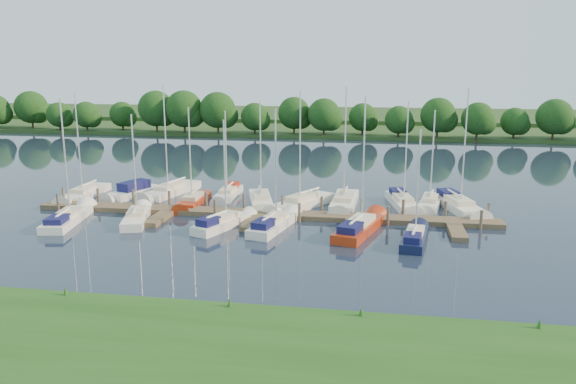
% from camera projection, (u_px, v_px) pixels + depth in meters
% --- Properties ---
extents(ground, '(260.00, 260.00, 0.00)m').
position_uv_depth(ground, '(237.00, 245.00, 40.49)').
color(ground, '#1B2637').
rests_on(ground, ground).
extents(near_bank, '(90.00, 10.00, 0.50)m').
position_uv_depth(near_bank, '(147.00, 349.00, 25.03)').
color(near_bank, '#1C4814').
rests_on(near_bank, ground).
extents(dock, '(40.00, 6.00, 0.40)m').
position_uv_depth(dock, '(258.00, 216.00, 47.48)').
color(dock, '#4B3E2A').
rests_on(dock, ground).
extents(mooring_pilings, '(38.24, 2.84, 2.00)m').
position_uv_depth(mooring_pilings, '(261.00, 208.00, 48.47)').
color(mooring_pilings, '#473D33').
rests_on(mooring_pilings, ground).
extents(far_shore, '(180.00, 30.00, 0.60)m').
position_uv_depth(far_shore, '(330.00, 128.00, 112.61)').
color(far_shore, '#204119').
rests_on(far_shore, ground).
extents(distant_hill, '(220.00, 40.00, 1.40)m').
position_uv_depth(distant_hill, '(339.00, 116.00, 136.58)').
color(distant_hill, '#354F22').
rests_on(distant_hill, ground).
extents(treeline, '(145.37, 9.61, 8.22)m').
position_uv_depth(treeline, '(353.00, 115.00, 98.42)').
color(treeline, '#38281C').
rests_on(treeline, ground).
extents(sailboat_n_0, '(2.10, 8.24, 10.48)m').
position_uv_depth(sailboat_n_0, '(84.00, 195.00, 54.83)').
color(sailboat_n_0, white).
rests_on(sailboat_n_0, ground).
extents(motorboat, '(3.83, 6.65, 1.88)m').
position_uv_depth(motorboat, '(133.00, 193.00, 55.24)').
color(motorboat, white).
rests_on(motorboat, ground).
extents(sailboat_n_2, '(3.81, 9.06, 11.33)m').
position_uv_depth(sailboat_n_2, '(169.00, 192.00, 56.10)').
color(sailboat_n_2, white).
rests_on(sailboat_n_2, ground).
extents(sailboat_n_3, '(1.96, 7.33, 9.37)m').
position_uv_depth(sailboat_n_3, '(193.00, 202.00, 51.93)').
color(sailboat_n_3, '#A32B0F').
rests_on(sailboat_n_3, ground).
extents(sailboat_n_4, '(1.72, 6.84, 8.80)m').
position_uv_depth(sailboat_n_4, '(228.00, 194.00, 54.88)').
color(sailboat_n_4, white).
rests_on(sailboat_n_4, ground).
extents(sailboat_n_5, '(3.60, 7.89, 9.99)m').
position_uv_depth(sailboat_n_5, '(261.00, 201.00, 52.17)').
color(sailboat_n_5, white).
rests_on(sailboat_n_5, ground).
extents(sailboat_n_6, '(5.37, 8.16, 10.97)m').
position_uv_depth(sailboat_n_6, '(302.00, 205.00, 50.91)').
color(sailboat_n_6, white).
rests_on(sailboat_n_6, ground).
extents(sailboat_n_7, '(2.34, 8.84, 11.20)m').
position_uv_depth(sailboat_n_7, '(344.00, 203.00, 51.45)').
color(sailboat_n_7, white).
rests_on(sailboat_n_7, ground).
extents(sailboat_n_8, '(3.10, 7.89, 9.92)m').
position_uv_depth(sailboat_n_8, '(403.00, 203.00, 51.50)').
color(sailboat_n_8, white).
rests_on(sailboat_n_8, ground).
extents(sailboat_n_9, '(2.78, 7.24, 9.16)m').
position_uv_depth(sailboat_n_9, '(430.00, 204.00, 51.21)').
color(sailboat_n_9, white).
rests_on(sailboat_n_9, ground).
extents(sailboat_n_10, '(4.05, 8.91, 11.24)m').
position_uv_depth(sailboat_n_10, '(458.00, 206.00, 50.24)').
color(sailboat_n_10, white).
rests_on(sailboat_n_10, ground).
extents(sailboat_s_0, '(3.12, 8.38, 10.44)m').
position_uv_depth(sailboat_s_0, '(69.00, 218.00, 46.27)').
color(sailboat_s_0, white).
rests_on(sailboat_s_0, ground).
extents(sailboat_s_1, '(3.29, 7.17, 9.20)m').
position_uv_depth(sailboat_s_1, '(137.00, 218.00, 46.52)').
color(sailboat_s_1, white).
rests_on(sailboat_s_1, ground).
extents(sailboat_s_2, '(3.69, 6.78, 8.96)m').
position_uv_depth(sailboat_s_2, '(223.00, 224.00, 44.61)').
color(sailboat_s_2, white).
rests_on(sailboat_s_2, ground).
extents(sailboat_s_3, '(3.12, 7.72, 9.81)m').
position_uv_depth(sailboat_s_3, '(274.00, 225.00, 44.41)').
color(sailboat_s_3, white).
rests_on(sailboat_s_3, ground).
extents(sailboat_s_4, '(3.90, 8.58, 10.87)m').
position_uv_depth(sailboat_s_4, '(360.00, 228.00, 43.45)').
color(sailboat_s_4, '#A32B0F').
rests_on(sailboat_s_4, ground).
extents(sailboat_s_5, '(2.41, 6.72, 8.57)m').
position_uv_depth(sailboat_s_5, '(415.00, 238.00, 40.96)').
color(sailboat_s_5, '#101636').
rests_on(sailboat_s_5, ground).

